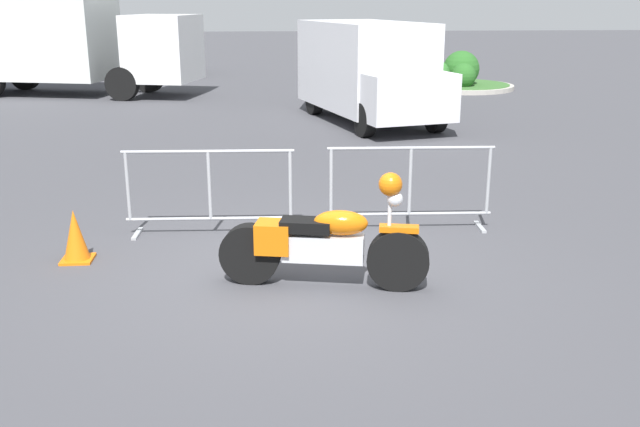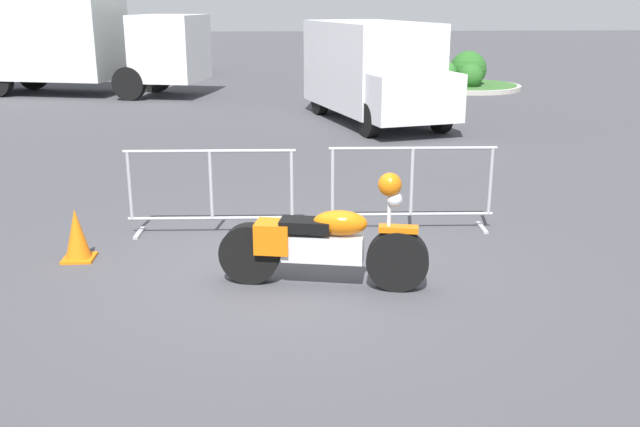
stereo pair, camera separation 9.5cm
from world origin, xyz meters
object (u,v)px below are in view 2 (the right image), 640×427
(crowd_barrier_near, at_px, (211,191))
(pedestrian, at_px, (335,68))
(delivery_van, at_px, (373,69))
(parked_car_silver, at_px, (181,55))
(motorcycle, at_px, (323,243))
(crowd_barrier_far, at_px, (412,187))
(parked_car_blue, at_px, (41,53))
(traffic_cone, at_px, (77,235))
(parked_car_black, at_px, (111,55))
(box_truck, at_px, (63,40))

(crowd_barrier_near, bearing_deg, pedestrian, 77.88)
(delivery_van, height_order, parked_car_silver, delivery_van)
(motorcycle, xyz_separation_m, crowd_barrier_far, (1.25, 1.78, 0.09))
(parked_car_blue, height_order, traffic_cone, parked_car_blue)
(crowd_barrier_near, height_order, parked_car_blue, parked_car_blue)
(crowd_barrier_far, relative_size, parked_car_silver, 0.49)
(delivery_van, xyz_separation_m, traffic_cone, (-4.61, -9.16, -0.95))
(parked_car_black, relative_size, pedestrian, 2.48)
(motorcycle, bearing_deg, traffic_cone, 172.09)
(box_truck, height_order, delivery_van, box_truck)
(delivery_van, bearing_deg, traffic_cone, -41.40)
(pedestrian, bearing_deg, crowd_barrier_far, -171.41)
(delivery_van, relative_size, pedestrian, 3.15)
(delivery_van, xyz_separation_m, parked_car_blue, (-11.44, 12.50, -0.48))
(parked_car_black, bearing_deg, parked_car_blue, 79.69)
(parked_car_silver, bearing_deg, box_truck, 149.73)
(box_truck, bearing_deg, crowd_barrier_near, -54.44)
(motorcycle, distance_m, box_truck, 17.27)
(motorcycle, bearing_deg, pedestrian, 95.95)
(crowd_barrier_near, height_order, delivery_van, delivery_van)
(pedestrian, bearing_deg, parked_car_blue, 60.77)
(motorcycle, xyz_separation_m, box_truck, (-6.73, 15.87, 1.18))
(motorcycle, bearing_deg, delivery_van, 90.77)
(delivery_van, distance_m, parked_car_silver, 13.38)
(crowd_barrier_far, height_order, parked_car_black, parked_car_black)
(crowd_barrier_near, bearing_deg, parked_car_black, 104.91)
(delivery_van, height_order, pedestrian, delivery_van)
(parked_car_blue, bearing_deg, parked_car_black, -100.31)
(parked_car_silver, bearing_deg, crowd_barrier_near, -178.86)
(box_truck, height_order, parked_car_silver, box_truck)
(motorcycle, relative_size, traffic_cone, 3.60)
(pedestrian, relative_size, traffic_cone, 2.86)
(parked_car_silver, bearing_deg, crowd_barrier_far, -172.09)
(motorcycle, xyz_separation_m, parked_car_silver, (-3.98, 22.10, 0.24))
(crowd_barrier_far, bearing_deg, parked_car_silver, 104.43)
(box_truck, bearing_deg, crowd_barrier_far, -46.19)
(delivery_van, bearing_deg, box_truck, -138.31)
(delivery_van, height_order, parked_car_black, delivery_van)
(box_truck, height_order, traffic_cone, box_truck)
(parked_car_black, bearing_deg, delivery_van, -151.37)
(delivery_van, bearing_deg, parked_car_black, -159.52)
(box_truck, bearing_deg, parked_car_blue, 126.74)
(parked_car_blue, height_order, parked_car_silver, parked_car_blue)
(parked_car_silver, relative_size, traffic_cone, 7.16)
(crowd_barrier_near, relative_size, traffic_cone, 3.53)
(box_truck, height_order, pedestrian, box_truck)
(crowd_barrier_far, xyz_separation_m, pedestrian, (0.13, 12.20, 0.37))
(motorcycle, xyz_separation_m, parked_car_blue, (-9.51, 22.61, 0.31))
(motorcycle, height_order, traffic_cone, motorcycle)
(box_truck, distance_m, traffic_cone, 15.52)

